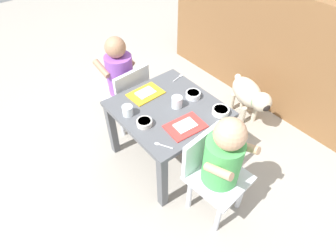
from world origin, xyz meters
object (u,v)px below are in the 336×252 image
(seated_child_right, at_px, (221,159))
(water_cup_right, at_px, (128,111))
(dining_table, at_px, (168,117))
(seated_child_left, at_px, (121,75))
(food_tray_left, at_px, (146,93))
(cereal_bowl_right_side, at_px, (193,95))
(veggie_bowl_near, at_px, (221,111))
(cereal_bowl_left_side, at_px, (144,123))
(spoon_by_left_tray, at_px, (162,145))
(spoon_by_right_tray, at_px, (179,77))
(food_tray_right, at_px, (185,126))
(water_cup_left, at_px, (177,103))
(dog, at_px, (250,95))

(seated_child_right, distance_m, water_cup_right, 0.58)
(dining_table, relative_size, seated_child_right, 0.85)
(seated_child_left, relative_size, food_tray_left, 3.30)
(cereal_bowl_right_side, relative_size, veggie_bowl_near, 0.92)
(water_cup_right, xyz_separation_m, cereal_bowl_left_side, (0.13, 0.02, -0.01))
(water_cup_right, distance_m, spoon_by_left_tray, 0.30)
(food_tray_left, height_order, spoon_by_right_tray, food_tray_left)
(food_tray_right, distance_m, veggie_bowl_near, 0.23)
(water_cup_left, bearing_deg, cereal_bowl_left_side, -88.30)
(food_tray_left, distance_m, spoon_by_right_tray, 0.27)
(food_tray_right, bearing_deg, cereal_bowl_right_side, 128.51)
(seated_child_right, distance_m, spoon_by_left_tray, 0.30)
(food_tray_left, bearing_deg, water_cup_right, -64.77)
(food_tray_right, bearing_deg, veggie_bowl_near, 79.76)
(cereal_bowl_left_side, bearing_deg, spoon_by_right_tray, 117.04)
(dog, bearing_deg, food_tray_right, -82.01)
(dog, distance_m, cereal_bowl_left_side, 0.91)
(food_tray_right, xyz_separation_m, cereal_bowl_left_side, (-0.15, -0.16, 0.01))
(water_cup_right, bearing_deg, food_tray_left, 115.23)
(cereal_bowl_left_side, bearing_deg, veggie_bowl_near, 63.67)
(dog, relative_size, cereal_bowl_left_side, 4.87)
(food_tray_right, height_order, cereal_bowl_left_side, cereal_bowl_left_side)
(dining_table, bearing_deg, veggie_bowl_near, 41.83)
(seated_child_left, relative_size, spoon_by_right_tray, 6.85)
(seated_child_left, distance_m, water_cup_left, 0.48)
(seated_child_left, height_order, food_tray_left, seated_child_left)
(water_cup_right, height_order, spoon_by_left_tray, water_cup_right)
(water_cup_right, distance_m, cereal_bowl_right_side, 0.40)
(food_tray_left, distance_m, veggie_bowl_near, 0.46)
(dog, height_order, cereal_bowl_right_side, cereal_bowl_right_side)
(seated_child_left, xyz_separation_m, spoon_by_left_tray, (0.66, -0.17, 0.01))
(dog, distance_m, spoon_by_left_tray, 0.93)
(food_tray_right, distance_m, water_cup_right, 0.33)
(food_tray_right, distance_m, cereal_bowl_right_side, 0.26)
(water_cup_left, relative_size, spoon_by_left_tray, 0.71)
(spoon_by_left_tray, bearing_deg, seated_child_right, 34.31)
(spoon_by_right_tray, bearing_deg, cereal_bowl_right_side, -17.51)
(food_tray_right, xyz_separation_m, veggie_bowl_near, (0.04, 0.23, 0.01))
(dining_table, bearing_deg, food_tray_right, -8.65)
(water_cup_right, relative_size, cereal_bowl_left_side, 0.71)
(dining_table, xyz_separation_m, food_tray_right, (0.18, -0.03, 0.08))
(dog, xyz_separation_m, food_tray_right, (0.10, -0.72, 0.21))
(seated_child_right, relative_size, food_tray_left, 3.31)
(dog, height_order, cereal_bowl_left_side, cereal_bowl_left_side)
(food_tray_left, bearing_deg, seated_child_left, -178.50)
(spoon_by_left_tray, bearing_deg, dining_table, 134.84)
(veggie_bowl_near, bearing_deg, dog, 106.05)
(seated_child_left, bearing_deg, cereal_bowl_left_side, -17.53)
(cereal_bowl_right_side, height_order, cereal_bowl_left_side, cereal_bowl_right_side)
(cereal_bowl_right_side, bearing_deg, food_tray_left, -134.45)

